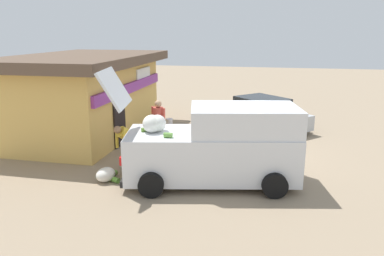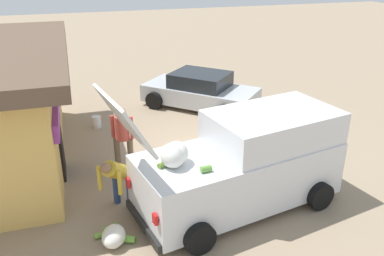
% 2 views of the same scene
% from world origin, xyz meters
% --- Properties ---
extents(ground_plane, '(60.00, 60.00, 0.00)m').
position_xyz_m(ground_plane, '(0.00, 0.00, 0.00)').
color(ground_plane, gray).
extents(storefront_bar, '(7.36, 4.44, 3.02)m').
position_xyz_m(storefront_bar, '(1.06, 5.54, 1.57)').
color(storefront_bar, '#E0B259').
rests_on(storefront_bar, ground_plane).
extents(delivery_van, '(2.78, 5.12, 2.96)m').
position_xyz_m(delivery_van, '(-2.59, 0.00, 1.01)').
color(delivery_van, silver).
rests_on(delivery_van, ground_plane).
extents(parked_sedan, '(3.99, 4.03, 1.25)m').
position_xyz_m(parked_sedan, '(3.45, -0.97, 0.59)').
color(parked_sedan, '#B2B7BC').
rests_on(parked_sedan, ground_plane).
extents(vendor_standing, '(0.45, 0.53, 1.70)m').
position_xyz_m(vendor_standing, '(-0.35, 2.27, 0.99)').
color(vendor_standing, '#726047').
rests_on(vendor_standing, ground_plane).
extents(customer_bending, '(0.74, 0.73, 1.30)m').
position_xyz_m(customer_bending, '(-2.04, 2.65, 0.81)').
color(customer_bending, navy).
rests_on(customer_bending, ground_plane).
extents(unloaded_banana_pile, '(0.84, 0.78, 0.38)m').
position_xyz_m(unloaded_banana_pile, '(-3.13, 2.89, 0.17)').
color(unloaded_banana_pile, silver).
rests_on(unloaded_banana_pile, ground_plane).
extents(paint_bucket, '(0.28, 0.28, 0.38)m').
position_xyz_m(paint_bucket, '(2.62, 2.73, 0.19)').
color(paint_bucket, silver).
rests_on(paint_bucket, ground_plane).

